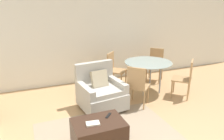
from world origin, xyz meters
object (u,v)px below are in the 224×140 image
object	(u,v)px
dining_chair_far_left	(114,67)
dining_chair_near_left	(137,84)
armchair	(101,92)
dining_chair_near_right	(186,76)
ottoman	(99,133)
dining_table	(148,65)
tv_remote_primary	(108,115)
book_stack	(93,123)
dining_chair_far_right	(156,62)

from	to	relation	value
dining_chair_far_left	dining_chair_near_left	bearing A→B (deg)	-90.00
armchair	dining_chair_near_right	xyz separation A→B (m)	(1.99, -0.23, 0.17)
ottoman	dining_table	world-z (taller)	dining_table
armchair	dining_table	world-z (taller)	armchair
armchair	ottoman	world-z (taller)	armchair
dining_table	armchair	bearing A→B (deg)	-163.72
armchair	tv_remote_primary	distance (m)	1.12
armchair	dining_chair_near_left	size ratio (longest dim) A/B	1.05
tv_remote_primary	book_stack	bearing A→B (deg)	-154.32
dining_chair_near_right	dining_chair_near_left	bearing A→B (deg)	180.00
book_stack	tv_remote_primary	world-z (taller)	book_stack
ottoman	dining_chair_far_left	distance (m)	2.54
armchair	tv_remote_primary	xyz separation A→B (m)	(-0.25, -1.09, 0.09)
dining_chair_near_right	dining_chair_far_left	world-z (taller)	same
armchair	book_stack	bearing A→B (deg)	-114.24
dining_chair_near_right	dining_chair_far_left	bearing A→B (deg)	135.00
armchair	dining_chair_far_left	world-z (taller)	armchair
ottoman	dining_table	size ratio (longest dim) A/B	0.68
ottoman	dining_chair_near_right	bearing A→B (deg)	21.50
dining_chair_near_left	book_stack	bearing A→B (deg)	-142.19
dining_chair_near_right	dining_table	bearing A→B (deg)	135.00
dining_table	tv_remote_primary	bearing A→B (deg)	-137.42
dining_chair_far_right	ottoman	bearing A→B (deg)	-137.74
ottoman	dining_table	bearing A→B (deg)	41.26
ottoman	book_stack	distance (m)	0.23
book_stack	dining_chair_near_right	distance (m)	2.74
dining_chair_near_right	dining_chair_far_right	xyz separation A→B (m)	(0.00, 1.26, 0.00)
book_stack	dining_table	bearing A→B (deg)	40.36
tv_remote_primary	armchair	bearing A→B (deg)	76.95
tv_remote_primary	dining_chair_near_right	xyz separation A→B (m)	(2.25, 0.85, 0.08)
dining_chair_far_left	dining_chair_far_right	distance (m)	1.26
armchair	dining_chair_far_right	xyz separation A→B (m)	(1.99, 1.03, 0.17)
book_stack	armchair	bearing A→B (deg)	65.76
ottoman	dining_chair_far_right	distance (m)	3.32
tv_remote_primary	dining_chair_far_right	distance (m)	3.09
dining_table	dining_chair_far_right	xyz separation A→B (m)	(0.63, 0.63, -0.16)
dining_table	dining_chair_near_left	xyz separation A→B (m)	(-0.63, -0.63, -0.16)
tv_remote_primary	dining_chair_far_left	distance (m)	2.33
tv_remote_primary	dining_chair_near_right	bearing A→B (deg)	20.81
armchair	dining_chair_near_left	bearing A→B (deg)	-17.62
ottoman	tv_remote_primary	xyz separation A→B (m)	(0.20, 0.11, 0.20)
armchair	dining_chair_near_left	xyz separation A→B (m)	(0.73, -0.23, 0.17)
tv_remote_primary	dining_chair_far_right	bearing A→B (deg)	43.28
dining_chair_near_right	dining_chair_far_left	xyz separation A→B (m)	(-1.26, 1.26, 0.00)
dining_chair_near_left	dining_table	bearing A→B (deg)	45.00
dining_chair_near_left	dining_chair_near_right	world-z (taller)	same
ottoman	tv_remote_primary	world-z (taller)	tv_remote_primary
book_stack	ottoman	bearing A→B (deg)	18.90
dining_chair_near_left	dining_chair_far_right	bearing A→B (deg)	45.00
armchair	tv_remote_primary	size ratio (longest dim) A/B	6.32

